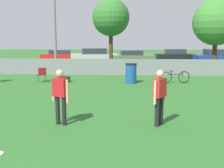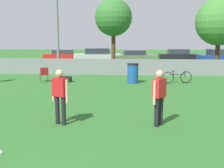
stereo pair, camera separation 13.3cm
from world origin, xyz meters
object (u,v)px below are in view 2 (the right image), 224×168
Objects in this scene: player_defender_red at (60,93)px; parked_car_blue at (220,57)px; tree_far_right at (219,22)px; player_thrower_red at (159,94)px; bicycle_sideline at (177,77)px; parked_car_silver at (97,56)px; gear_bag_sideline at (66,79)px; folding_chair_sideline at (44,74)px; parked_car_dark at (178,56)px; trash_bin at (133,73)px; parked_car_red at (63,56)px; parked_car_olive at (134,57)px; tree_near_pole at (113,18)px.

player_defender_red reaches higher than parked_car_blue.
tree_far_right reaches higher than player_thrower_red.
bicycle_sideline is 13.54m from parked_car_silver.
player_thrower_red reaches higher than bicycle_sideline.
tree_far_right is 8.03× the size of gear_bag_sideline.
folding_chair_sideline is 0.21× the size of parked_car_dark.
bicycle_sideline is 2.54× the size of gear_bag_sideline.
parked_car_blue is (8.14, 11.90, 0.14)m from trash_bin.
player_defender_red is 22.14m from parked_car_blue.
tree_far_right is 16.72m from parked_car_red.
parked_car_silver is (0.20, 12.05, 0.57)m from gear_bag_sideline.
parked_car_silver is at bearing 106.70° from trash_bin.
parked_car_dark reaches higher than parked_car_red.
parked_car_olive reaches higher than folding_chair_sideline.
gear_bag_sideline is at bearing 159.35° from folding_chair_sideline.
bicycle_sideline is (4.52, 7.94, -0.60)m from player_defender_red.
trash_bin is 3.90m from gear_bag_sideline.
folding_chair_sideline is at bearing -173.42° from gear_bag_sideline.
folding_chair_sideline is 1.28× the size of gear_bag_sideline.
player_defender_red reaches higher than parked_car_silver.
folding_chair_sideline reaches higher than gear_bag_sideline.
parked_car_dark is at bearing 98.24° from tree_far_right.
parked_car_silver reaches higher than parked_car_dark.
parked_car_dark is (8.49, 14.25, 0.51)m from gear_bag_sideline.
player_thrower_red reaches higher than gear_bag_sideline.
player_defender_red is 0.40× the size of parked_car_dark.
tree_far_right is at bearing 41.63° from bicycle_sideline.
trash_bin is at bearing 171.30° from bicycle_sideline.
parked_car_olive is 1.06× the size of parked_car_dark.
tree_near_pole is 1.05× the size of tree_far_right.
parked_car_dark is (9.71, 14.39, 0.17)m from folding_chair_sideline.
player_defender_red is 0.38× the size of parked_car_blue.
player_thrower_red is at bearing -71.58° from parked_car_red.
tree_far_right is at bearing -13.60° from tree_near_pole.
tree_near_pole is 6.61× the size of folding_chair_sideline.
tree_near_pole is 3.32× the size of bicycle_sideline.
parked_car_dark is at bearing 26.54° from player_thrower_red.
bicycle_sideline is (1.66, 7.84, -0.60)m from player_thrower_red.
folding_chair_sideline is 14.47m from parked_car_red.
parked_car_red is at bearing 118.20° from trash_bin.
bicycle_sideline is at bearing -125.49° from tree_far_right.
parked_car_blue is at bearing 51.32° from bicycle_sideline.
parked_car_olive is (7.69, -1.87, 0.03)m from parked_car_red.
player_defender_red is 9.16m from bicycle_sideline.
tree_near_pole reaches higher than bicycle_sideline.
tree_far_right reaches higher than gear_bag_sideline.
tree_near_pole is at bearing 112.15° from player_defender_red.
parked_car_red is (-3.79, 14.10, 0.47)m from gear_bag_sideline.
player_thrower_red is at bearing -112.05° from tree_far_right.
player_thrower_red is 0.38× the size of parked_car_olive.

